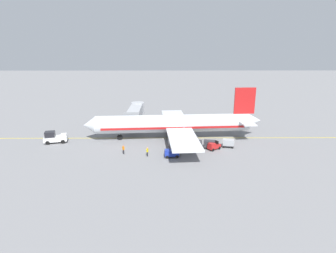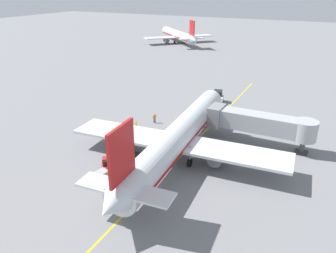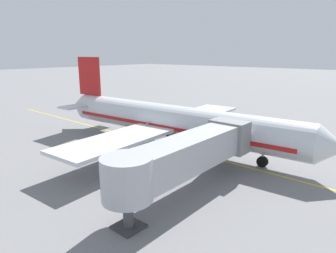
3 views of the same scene
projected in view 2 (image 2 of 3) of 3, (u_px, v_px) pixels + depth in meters
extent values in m
plane|color=slate|center=(185.00, 152.00, 47.24)|extent=(400.00, 400.00, 0.00)
cube|color=gold|center=(185.00, 152.00, 47.23)|extent=(0.24, 80.00, 0.01)
cylinder|color=silver|center=(179.00, 135.00, 44.70)|extent=(5.97, 32.18, 3.70)
cube|color=red|center=(179.00, 138.00, 44.89)|extent=(5.82, 29.63, 0.44)
cone|color=silver|center=(213.00, 98.00, 59.25)|extent=(3.79, 2.65, 3.63)
cone|color=silver|center=(111.00, 207.00, 29.87)|extent=(3.34, 3.02, 3.14)
cube|color=black|center=(211.00, 98.00, 57.47)|extent=(2.85, 1.29, 0.60)
cube|color=silver|center=(176.00, 142.00, 44.12)|extent=(30.29, 7.32, 0.36)
cylinder|color=gray|center=(143.00, 141.00, 47.24)|extent=(2.22, 3.33, 2.00)
cylinder|color=gray|center=(217.00, 156.00, 43.34)|extent=(2.22, 3.33, 2.00)
cube|color=red|center=(122.00, 153.00, 30.18)|extent=(0.63, 4.41, 5.50)
cube|color=silver|center=(125.00, 189.00, 31.96)|extent=(10.16, 3.31, 0.24)
cylinder|color=black|center=(203.00, 124.00, 55.27)|extent=(0.53, 1.13, 1.10)
cylinder|color=gray|center=(203.00, 115.00, 54.65)|extent=(0.24, 0.24, 2.00)
cylinder|color=black|center=(158.00, 156.00, 44.92)|extent=(0.53, 1.13, 1.10)
cylinder|color=gray|center=(158.00, 146.00, 44.30)|extent=(0.24, 0.24, 2.00)
cylinder|color=black|center=(190.00, 163.00, 43.29)|extent=(0.53, 1.13, 1.10)
cylinder|color=gray|center=(190.00, 152.00, 42.67)|extent=(0.24, 0.24, 2.00)
cube|color=#A8AAAF|center=(255.00, 122.00, 48.49)|extent=(13.77, 2.80, 2.60)
cube|color=gray|center=(216.00, 115.00, 51.01)|extent=(2.00, 3.50, 2.99)
cylinder|color=#A8AAAF|center=(305.00, 130.00, 45.64)|extent=(3.36, 3.36, 2.86)
cylinder|color=#4C4C51|center=(302.00, 146.00, 46.60)|extent=(0.70, 0.70, 2.19)
cube|color=#38383A|center=(301.00, 152.00, 47.00)|extent=(1.80, 1.80, 0.16)
cube|color=silver|center=(217.00, 99.00, 66.20)|extent=(3.21, 4.80, 0.90)
cube|color=black|center=(218.00, 93.00, 66.68)|extent=(2.05, 2.20, 1.10)
cube|color=silver|center=(217.00, 99.00, 64.57)|extent=(2.08, 1.52, 0.36)
cylinder|color=black|center=(221.00, 104.00, 64.91)|extent=(0.54, 0.86, 0.80)
cylinder|color=black|center=(212.00, 103.00, 65.28)|extent=(0.54, 0.86, 0.80)
cylinder|color=black|center=(222.00, 99.00, 67.47)|extent=(0.54, 0.86, 0.80)
cylinder|color=black|center=(213.00, 99.00, 67.84)|extent=(0.54, 0.86, 0.80)
cube|color=#B21E1E|center=(107.00, 166.00, 42.38)|extent=(2.45, 2.72, 0.70)
cube|color=#B21E1E|center=(106.00, 159.00, 42.77)|extent=(1.44, 1.45, 0.44)
cube|color=black|center=(106.00, 164.00, 41.49)|extent=(0.77, 0.63, 0.64)
cylinder|color=black|center=(106.00, 161.00, 42.23)|extent=(0.22, 0.26, 0.54)
cylinder|color=black|center=(103.00, 165.00, 43.23)|extent=(0.49, 0.57, 0.56)
cylinder|color=black|center=(111.00, 164.00, 43.39)|extent=(0.49, 0.57, 0.56)
cylinder|color=black|center=(103.00, 172.00, 41.65)|extent=(0.49, 0.57, 0.56)
cylinder|color=black|center=(111.00, 171.00, 41.81)|extent=(0.49, 0.57, 0.56)
cube|color=#1E339E|center=(118.00, 137.00, 50.53)|extent=(1.42, 2.60, 0.70)
cube|color=#1E339E|center=(120.00, 131.00, 50.89)|extent=(1.11, 1.14, 0.44)
cube|color=black|center=(116.00, 134.00, 49.68)|extent=(0.85, 0.23, 0.64)
cylinder|color=black|center=(118.00, 132.00, 50.38)|extent=(0.10, 0.27, 0.54)
cylinder|color=black|center=(118.00, 136.00, 51.60)|extent=(0.25, 0.58, 0.56)
cylinder|color=black|center=(124.00, 137.00, 51.23)|extent=(0.25, 0.58, 0.56)
cylinder|color=black|center=(112.00, 140.00, 50.11)|extent=(0.25, 0.58, 0.56)
cylinder|color=black|center=(119.00, 141.00, 49.74)|extent=(0.25, 0.58, 0.56)
cube|color=#4C4C51|center=(133.00, 148.00, 47.47)|extent=(1.73, 2.42, 0.12)
cube|color=#999EA3|center=(132.00, 144.00, 47.22)|extent=(1.65, 2.30, 1.10)
cylinder|color=#4C4C51|center=(140.00, 144.00, 48.50)|extent=(0.22, 0.70, 0.07)
cylinder|color=black|center=(134.00, 146.00, 48.47)|extent=(0.19, 0.38, 0.36)
cylinder|color=black|center=(139.00, 148.00, 47.83)|extent=(0.19, 0.38, 0.36)
cylinder|color=black|center=(126.00, 150.00, 47.29)|extent=(0.19, 0.38, 0.36)
cylinder|color=black|center=(131.00, 153.00, 46.65)|extent=(0.19, 0.38, 0.36)
cube|color=#4C4C51|center=(125.00, 157.00, 44.98)|extent=(1.73, 2.42, 0.12)
cube|color=#2D2D33|center=(125.00, 153.00, 44.73)|extent=(1.65, 2.30, 1.10)
cylinder|color=#4C4C51|center=(133.00, 153.00, 46.01)|extent=(0.22, 0.70, 0.07)
cylinder|color=black|center=(127.00, 155.00, 45.98)|extent=(0.19, 0.38, 0.36)
cylinder|color=black|center=(132.00, 157.00, 45.34)|extent=(0.19, 0.38, 0.36)
cylinder|color=black|center=(118.00, 160.00, 44.80)|extent=(0.19, 0.38, 0.36)
cylinder|color=black|center=(124.00, 162.00, 44.16)|extent=(0.19, 0.38, 0.36)
cube|color=#4C4C51|center=(114.00, 165.00, 42.87)|extent=(1.73, 2.42, 0.12)
cube|color=#2D2D33|center=(114.00, 161.00, 42.63)|extent=(1.65, 2.30, 1.10)
cylinder|color=#4C4C51|center=(122.00, 161.00, 43.91)|extent=(0.22, 0.70, 0.07)
cylinder|color=black|center=(116.00, 163.00, 43.87)|extent=(0.19, 0.38, 0.36)
cylinder|color=black|center=(122.00, 166.00, 43.24)|extent=(0.19, 0.38, 0.36)
cylinder|color=black|center=(107.00, 168.00, 42.70)|extent=(0.19, 0.38, 0.36)
cylinder|color=black|center=(113.00, 171.00, 42.06)|extent=(0.19, 0.38, 0.36)
cube|color=#4C4C51|center=(100.00, 181.00, 39.57)|extent=(1.73, 2.42, 0.12)
cube|color=#999EA3|center=(100.00, 176.00, 39.33)|extent=(1.65, 2.30, 1.10)
cylinder|color=#4C4C51|center=(109.00, 176.00, 40.61)|extent=(0.22, 0.70, 0.07)
cylinder|color=black|center=(103.00, 178.00, 40.57)|extent=(0.19, 0.38, 0.36)
cylinder|color=black|center=(109.00, 181.00, 39.94)|extent=(0.19, 0.38, 0.36)
cylinder|color=black|center=(92.00, 184.00, 39.40)|extent=(0.19, 0.38, 0.36)
cylinder|color=black|center=(98.00, 187.00, 38.76)|extent=(0.19, 0.38, 0.36)
cylinder|color=#232328|center=(135.00, 128.00, 53.97)|extent=(0.15, 0.15, 0.85)
cylinder|color=#232328|center=(136.00, 128.00, 53.85)|extent=(0.15, 0.15, 0.85)
cube|color=yellow|center=(136.00, 124.00, 53.62)|extent=(0.43, 0.34, 0.60)
cylinder|color=yellow|center=(135.00, 124.00, 53.80)|extent=(0.24, 0.15, 0.57)
cylinder|color=yellow|center=(137.00, 125.00, 53.48)|extent=(0.24, 0.15, 0.57)
sphere|color=beige|center=(135.00, 122.00, 53.45)|extent=(0.22, 0.22, 0.22)
cube|color=red|center=(135.00, 122.00, 53.44)|extent=(0.28, 0.15, 0.10)
cylinder|color=#232328|center=(155.00, 120.00, 57.06)|extent=(0.15, 0.15, 0.85)
cylinder|color=#232328|center=(154.00, 120.00, 57.01)|extent=(0.15, 0.15, 0.85)
cube|color=orange|center=(154.00, 117.00, 56.75)|extent=(0.44, 0.43, 0.60)
cylinder|color=orange|center=(156.00, 117.00, 56.82)|extent=(0.23, 0.21, 0.57)
cylinder|color=orange|center=(153.00, 117.00, 56.71)|extent=(0.23, 0.21, 0.57)
sphere|color=tan|center=(154.00, 114.00, 56.58)|extent=(0.22, 0.22, 0.22)
cube|color=red|center=(154.00, 114.00, 56.57)|extent=(0.25, 0.23, 0.10)
cylinder|color=silver|center=(178.00, 35.00, 134.16)|extent=(24.37, 23.58, 3.52)
cube|color=red|center=(178.00, 36.00, 134.33)|extent=(22.64, 21.92, 0.42)
cone|color=silver|center=(165.00, 30.00, 148.29)|extent=(4.03, 4.06, 3.44)
cone|color=silver|center=(194.00, 40.00, 119.74)|extent=(3.99, 4.00, 2.99)
cube|color=black|center=(166.00, 29.00, 146.57)|extent=(2.58, 2.63, 0.57)
cube|color=silver|center=(179.00, 37.00, 133.58)|extent=(23.29, 23.99, 0.34)
cylinder|color=gray|center=(166.00, 40.00, 133.12)|extent=(3.51, 3.48, 1.90)
cylinder|color=gray|center=(190.00, 39.00, 136.30)|extent=(3.51, 3.48, 1.90)
cube|color=red|center=(192.00, 28.00, 120.08)|extent=(3.23, 3.11, 5.22)
cube|color=silver|center=(192.00, 38.00, 121.78)|extent=(8.36, 8.57, 0.23)
cylinder|color=black|center=(169.00, 38.00, 144.40)|extent=(1.05, 1.03, 1.04)
cylinder|color=gray|center=(169.00, 34.00, 143.81)|extent=(0.23, 0.23, 1.90)
cylinder|color=black|center=(175.00, 42.00, 132.88)|extent=(1.05, 1.03, 1.04)
cylinder|color=gray|center=(175.00, 39.00, 132.30)|extent=(0.23, 0.23, 1.90)
cylinder|color=black|center=(185.00, 42.00, 134.21)|extent=(1.05, 1.03, 1.04)
cylinder|color=gray|center=(185.00, 38.00, 133.62)|extent=(0.23, 0.23, 1.90)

